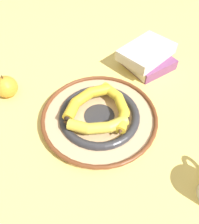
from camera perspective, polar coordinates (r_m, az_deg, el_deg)
name	(u,v)px	position (r m, az deg, el deg)	size (l,w,h in m)	color
ground_plane	(104,118)	(0.70, 1.12, -1.52)	(2.80, 2.80, 0.00)	#E5CC6B
decorative_bowl	(100,117)	(0.68, 0.00, -1.19)	(0.36, 0.36, 0.04)	tan
banana_a	(119,106)	(0.66, 5.01, 1.58)	(0.20, 0.10, 0.03)	yellow
banana_b	(86,99)	(0.68, -3.59, 3.50)	(0.09, 0.20, 0.03)	gold
banana_c	(97,126)	(0.61, -0.60, -3.71)	(0.10, 0.18, 0.03)	gold
book_stack	(147,57)	(0.88, 12.29, 13.92)	(0.19, 0.23, 0.08)	#753D70
apple	(6,87)	(0.80, -23.14, 6.10)	(0.07, 0.07, 0.09)	gold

